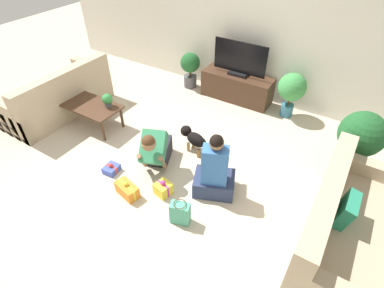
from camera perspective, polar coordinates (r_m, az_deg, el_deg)
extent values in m
plane|color=beige|center=(4.35, -5.91, -4.61)|extent=(16.00, 16.00, 0.00)
cube|color=white|center=(5.69, 10.30, 21.36)|extent=(8.40, 0.06, 2.60)
cube|color=tan|center=(5.91, -24.24, 7.57)|extent=(0.87, 1.88, 0.43)
cube|color=tan|center=(5.46, -23.27, 10.50)|extent=(0.20, 1.88, 0.42)
cube|color=tan|center=(6.30, -18.44, 12.00)|extent=(0.87, 0.16, 0.61)
cube|color=tan|center=(5.54, -31.21, 4.00)|extent=(0.87, 0.16, 0.61)
cube|color=#E5566B|center=(5.79, -22.09, 11.79)|extent=(0.18, 0.34, 0.32)
cube|color=red|center=(5.51, -26.82, 8.94)|extent=(0.18, 0.34, 0.32)
cube|color=tan|center=(3.73, 27.57, -15.42)|extent=(0.87, 1.88, 0.43)
cube|color=tan|center=(3.40, 24.32, -9.31)|extent=(0.20, 1.88, 0.42)
cube|color=tan|center=(4.28, 29.85, -6.16)|extent=(0.87, 0.16, 0.61)
cube|color=#288E6B|center=(3.45, 27.29, -11.05)|extent=(0.18, 0.34, 0.32)
cube|color=#472D1E|center=(5.23, -18.97, 7.04)|extent=(1.06, 0.55, 0.03)
cylinder|color=#472D1E|center=(5.56, -23.41, 5.43)|extent=(0.04, 0.04, 0.37)
cylinder|color=#472D1E|center=(4.91, -16.61, 2.45)|extent=(0.04, 0.04, 0.37)
cylinder|color=#472D1E|center=(5.77, -20.15, 7.57)|extent=(0.04, 0.04, 0.37)
cylinder|color=#472D1E|center=(5.14, -13.23, 4.95)|extent=(0.04, 0.04, 0.37)
cube|color=#472D1E|center=(5.82, 8.53, 10.70)|extent=(1.32, 0.45, 0.50)
cube|color=black|center=(5.69, 8.80, 13.14)|extent=(0.35, 0.20, 0.05)
cube|color=black|center=(5.57, 9.11, 15.95)|extent=(1.00, 0.03, 0.56)
cylinder|color=#4C4C51|center=(6.26, -0.34, 11.90)|extent=(0.26, 0.26, 0.24)
cylinder|color=brown|center=(6.18, -0.34, 13.36)|extent=(0.05, 0.05, 0.12)
sphere|color=#1E5628|center=(6.08, -0.35, 15.23)|extent=(0.39, 0.39, 0.39)
cylinder|color=#336B84|center=(5.59, 17.58, 6.21)|extent=(0.21, 0.21, 0.22)
cylinder|color=brown|center=(5.50, 17.95, 7.79)|extent=(0.04, 0.04, 0.14)
sphere|color=#3D8E47|center=(5.37, 18.53, 10.25)|extent=(0.47, 0.47, 0.47)
cylinder|color=#4C4C51|center=(4.72, 27.56, -3.65)|extent=(0.27, 0.27, 0.25)
cylinder|color=brown|center=(4.59, 28.35, -1.68)|extent=(0.05, 0.05, 0.18)
sphere|color=#1E5628|center=(4.40, 29.68, 1.67)|extent=(0.59, 0.59, 0.59)
cube|color=#23232D|center=(4.43, -6.17, -1.22)|extent=(0.44, 0.52, 0.28)
cube|color=#338456|center=(4.05, -7.36, -0.64)|extent=(0.48, 0.56, 0.44)
sphere|color=#8E6647|center=(3.79, -8.27, 0.04)|extent=(0.19, 0.19, 0.19)
sphere|color=#472D19|center=(3.77, -8.31, 0.43)|extent=(0.17, 0.17, 0.17)
cylinder|color=#8E6647|center=(4.12, -9.45, -3.15)|extent=(0.15, 0.26, 0.38)
cylinder|color=#8E6647|center=(4.05, -5.55, -3.61)|extent=(0.15, 0.26, 0.38)
cube|color=#283351|center=(3.96, 4.22, -7.47)|extent=(0.63, 0.57, 0.24)
cube|color=#3366AD|center=(3.65, 4.40, -4.06)|extent=(0.37, 0.31, 0.52)
sphere|color=#8E6647|center=(3.43, 4.69, 0.20)|extent=(0.18, 0.18, 0.18)
sphere|color=black|center=(3.41, 4.70, 0.50)|extent=(0.16, 0.16, 0.16)
cylinder|color=#8E6647|center=(3.85, 6.56, -3.05)|extent=(0.15, 0.26, 0.06)
cylinder|color=#8E6647|center=(3.86, 2.78, -2.64)|extent=(0.15, 0.26, 0.06)
ellipsoid|color=black|center=(4.43, 0.76, 0.85)|extent=(0.37, 0.25, 0.20)
sphere|color=black|center=(4.52, -1.14, 2.51)|extent=(0.17, 0.17, 0.17)
sphere|color=olive|center=(4.57, -1.73, 2.72)|extent=(0.08, 0.08, 0.08)
cylinder|color=black|center=(4.30, 2.64, 0.11)|extent=(0.12, 0.06, 0.13)
cylinder|color=olive|center=(4.63, 0.27, 0.07)|extent=(0.04, 0.04, 0.14)
cylinder|color=olive|center=(4.57, -0.70, -0.55)|extent=(0.04, 0.04, 0.14)
cylinder|color=olive|center=(4.52, 2.19, -1.14)|extent=(0.04, 0.04, 0.14)
cylinder|color=olive|center=(4.46, 1.23, -1.79)|extent=(0.04, 0.04, 0.14)
cube|color=orange|center=(4.01, -12.25, -8.52)|extent=(0.36, 0.24, 0.17)
cube|color=yellow|center=(4.01, -12.25, -8.52)|extent=(0.33, 0.11, 0.17)
sphere|color=yellow|center=(3.93, -12.47, -7.45)|extent=(0.06, 0.06, 0.06)
cube|color=#3D51BC|center=(4.39, -15.08, -4.61)|extent=(0.20, 0.23, 0.10)
cube|color=red|center=(4.39, -15.08, -4.61)|extent=(0.19, 0.05, 0.10)
sphere|color=red|center=(4.35, -15.24, -3.91)|extent=(0.06, 0.06, 0.06)
cube|color=yellow|center=(3.95, -5.50, -8.47)|extent=(0.23, 0.23, 0.17)
cube|color=#CC3389|center=(3.95, -5.50, -8.47)|extent=(0.20, 0.07, 0.17)
sphere|color=#CC3389|center=(3.87, -5.60, -7.39)|extent=(0.07, 0.07, 0.07)
cube|color=#4CA384|center=(3.61, -2.28, -13.02)|extent=(0.26, 0.19, 0.30)
torus|color=#4C3823|center=(3.48, -2.35, -11.33)|extent=(0.18, 0.18, 0.01)
cylinder|color=#4C4C51|center=(5.05, -15.64, 7.26)|extent=(0.11, 0.11, 0.07)
sphere|color=#337F3D|center=(5.00, -15.84, 8.25)|extent=(0.17, 0.17, 0.17)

